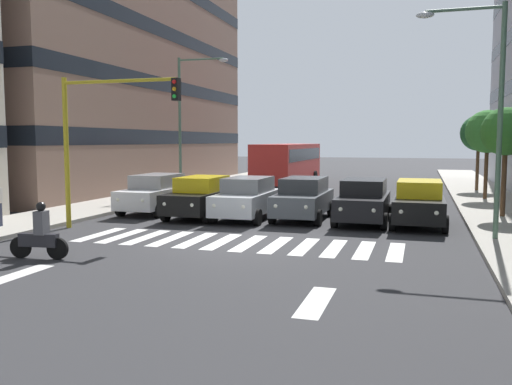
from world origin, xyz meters
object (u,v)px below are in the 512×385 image
car_0 (419,203)px  car_5 (156,193)px  traffic_light_gantry (98,127)px  car_3 (247,198)px  bus_behind_traffic (288,161)px  street_tree_1 (506,132)px  car_2 (303,198)px  street_lamp_left (487,97)px  car_1 (364,201)px  motorcycle_with_rider (40,235)px  car_4 (201,197)px  street_lamp_right (187,112)px  street_tree_3 (479,133)px  street_tree_2 (488,132)px

car_0 → car_5: (11.29, -0.46, 0.00)m
car_5 → traffic_light_gantry: traffic_light_gantry is taller
car_3 → traffic_light_gantry: traffic_light_gantry is taller
bus_behind_traffic → street_tree_1: 17.43m
car_2 → street_lamp_left: (-6.44, 3.19, 3.68)m
car_0 → car_1: size_ratio=1.00×
car_2 → car_5: same height
car_3 → motorcycle_with_rider: bearing=70.5°
car_5 → car_4: bearing=162.1°
car_1 → car_3: bearing=4.3°
car_5 → street_lamp_right: bearing=-77.0°
bus_behind_traffic → traffic_light_gantry: size_ratio=1.91×
car_2 → car_3: 2.30m
traffic_light_gantry → street_lamp_left: street_lamp_left is taller
car_0 → car_3: (6.75, 0.29, 0.00)m
street_lamp_right → street_tree_3: (-16.34, -7.26, -1.22)m
street_tree_3 → traffic_light_gantry: bearing=52.9°
car_3 → street_lamp_right: street_lamp_right is taller
street_tree_3 → motorcycle_with_rider: bearing=61.0°
motorcycle_with_rider → street_tree_3: bearing=-119.0°
street_lamp_right → street_tree_2: (-16.28, -2.03, -1.21)m
car_5 → street_lamp_right: (1.65, -7.13, 4.01)m
street_tree_1 → bus_behind_traffic: bearing=-46.1°
car_3 → traffic_light_gantry: (4.32, 4.00, 2.84)m
car_3 → street_tree_3: (-10.15, -15.13, 2.80)m
car_1 → street_tree_1: 6.51m
car_1 → traffic_light_gantry: 10.39m
car_1 → car_5: (9.22, -0.40, 0.00)m
street_lamp_left → street_tree_1: 5.80m
car_3 → street_tree_2: (-10.08, -9.91, 2.80)m
street_tree_1 → street_tree_2: bearing=-90.6°
car_3 → motorcycle_with_rider: car_3 is taller
car_2 → traffic_light_gantry: traffic_light_gantry is taller
car_5 → car_2: bearing=178.5°
traffic_light_gantry → street_lamp_right: street_lamp_right is taller
car_5 → street_tree_2: size_ratio=0.95×
street_tree_3 → car_1: bearing=69.7°
car_1 → street_lamp_right: bearing=-34.7°
car_5 → traffic_light_gantry: bearing=92.7°
car_4 → traffic_light_gantry: (2.30, 3.94, 2.84)m
car_1 → car_5: size_ratio=1.00×
car_5 → bus_behind_traffic: (-2.53, -14.67, 0.97)m
car_4 → bus_behind_traffic: bus_behind_traffic is taller
street_lamp_right → street_tree_1: (-16.21, 4.95, -1.34)m
traffic_light_gantry → motorcycle_with_rider: bearing=104.4°
car_5 → traffic_light_gantry: size_ratio=0.81×
car_1 → car_3: 4.69m
car_4 → bus_behind_traffic: bearing=-90.0°
car_1 → car_2: (2.45, -0.23, 0.00)m
motorcycle_with_rider → street_tree_3: (-13.25, -23.88, 3.04)m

